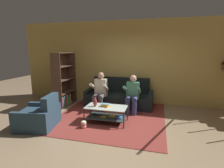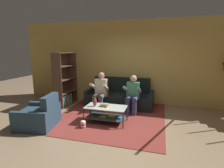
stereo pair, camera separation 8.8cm
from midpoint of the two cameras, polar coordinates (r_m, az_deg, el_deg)
ground at (r=4.31m, az=0.71°, el=-14.97°), size 16.80×16.80×0.00m
back_partition at (r=6.29m, az=6.63°, el=7.00°), size 8.40×0.12×2.90m
couch at (r=6.01m, az=3.01°, el=-4.27°), size 2.24×0.87×0.94m
person_seated_left at (r=5.58m, az=-3.37°, el=-1.85°), size 0.50×0.58×1.19m
person_seated_right at (r=5.33m, az=7.21°, el=-2.78°), size 0.50×0.58×1.14m
coffee_table at (r=4.65m, az=-1.38°, el=-9.17°), size 1.07×0.55×0.43m
area_rug at (r=5.30m, az=0.69°, el=-9.77°), size 3.00×3.43×0.01m
vase at (r=4.62m, az=-5.09°, el=-5.89°), size 0.11×0.11×0.24m
book_stack at (r=4.60m, az=-1.80°, el=-6.90°), size 0.23×0.20×0.08m
bookshelf at (r=6.22m, az=-15.07°, el=-0.57°), size 0.39×0.98×1.80m
armchair at (r=4.77m, az=-22.20°, el=-9.70°), size 1.00×1.02×0.82m
popcorn_tub at (r=4.46m, az=-8.84°, el=-12.85°), size 0.13×0.13×0.19m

